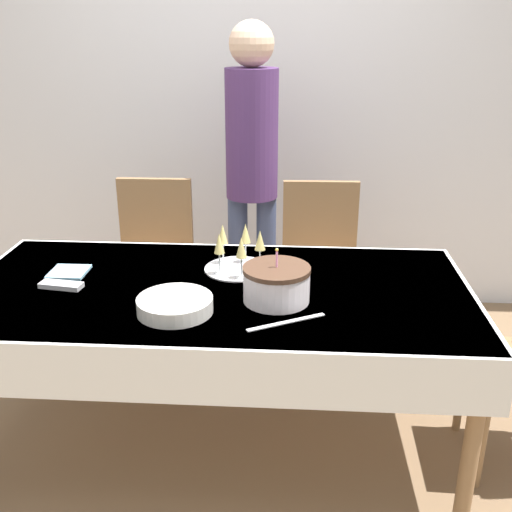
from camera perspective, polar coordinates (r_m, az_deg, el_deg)
name	(u,v)px	position (r m, az deg, el deg)	size (l,w,h in m)	color
ground_plane	(220,445)	(2.78, -3.44, -17.54)	(12.00, 12.00, 0.00)	brown
wall_back	(247,93)	(3.77, -0.84, 15.30)	(8.00, 0.05, 2.70)	silver
dining_table	(217,310)	(2.42, -3.78, -5.14)	(2.01, 0.99, 0.77)	white
dining_chair_far_left	(154,262)	(3.28, -9.68, -0.56)	(0.43, 0.43, 0.97)	olive
dining_chair_far_right	(320,266)	(3.19, 6.08, -0.96)	(0.43, 0.43, 0.97)	olive
birthday_cake	(276,284)	(2.23, 1.96, -2.67)	(0.25, 0.25, 0.21)	white
champagne_tray	(238,251)	(2.50, -1.72, 0.47)	(0.29, 0.29, 0.18)	silver
plate_stack_main	(175,305)	(2.18, -7.73, -4.64)	(0.27, 0.27, 0.06)	silver
cake_knife	(286,322)	(2.10, 2.91, -6.32)	(0.27, 0.16, 0.00)	silver
fork_pile	(61,285)	(2.48, -18.06, -2.66)	(0.18, 0.08, 0.02)	silver
napkin_pile	(69,272)	(2.61, -17.40, -1.47)	(0.15, 0.15, 0.01)	#8CC6E0
person_standing	(252,157)	(3.25, -0.40, 9.43)	(0.28, 0.28, 1.76)	#3F4C72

